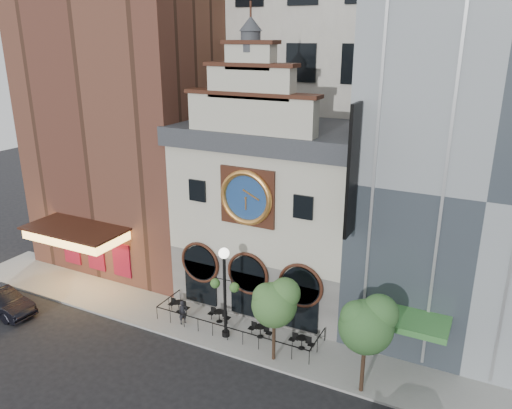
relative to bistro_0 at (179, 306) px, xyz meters
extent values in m
plane|color=black|center=(4.55, -2.58, -0.61)|extent=(120.00, 120.00, 0.00)
cube|color=gray|center=(4.55, -0.08, -0.54)|extent=(44.00, 5.00, 0.15)
cube|color=#605E5B|center=(4.55, 5.42, 1.54)|extent=(12.00, 8.00, 4.00)
cube|color=#B8B5A1|center=(4.55, 5.42, 7.04)|extent=(12.00, 8.00, 7.00)
cube|color=#2D3035|center=(4.55, 5.42, 11.14)|extent=(12.60, 8.60, 1.20)
cube|color=#391B11|center=(4.55, 1.34, 7.94)|extent=(3.60, 0.25, 3.60)
cylinder|color=navy|center=(4.55, 1.20, 7.94)|extent=(3.10, 0.12, 3.10)
torus|color=#EB9A45|center=(4.55, 1.12, 7.94)|extent=(3.46, 0.36, 3.46)
cylinder|color=#2D3035|center=(4.55, 1.82, 16.84)|extent=(1.10, 1.10, 1.10)
cone|color=#2D3035|center=(4.55, 1.82, 17.79)|extent=(1.30, 1.30, 0.80)
cube|color=brown|center=(-8.45, 7.42, 12.04)|extent=(14.00, 12.00, 25.00)
cube|color=#FFBF59|center=(-8.45, -0.28, 3.74)|extent=(7.00, 3.40, 0.70)
cube|color=#391B11|center=(-8.45, -0.28, 4.19)|extent=(7.40, 3.80, 0.15)
cube|color=maroon|center=(-8.45, 1.37, 1.54)|extent=(5.60, 0.15, 2.60)
cube|color=gray|center=(17.55, 7.42, 9.54)|extent=(14.00, 12.00, 20.00)
cube|color=#3D803A|center=(14.55, 0.22, 2.84)|extent=(4.50, 2.40, 0.35)
cube|color=black|center=(11.15, 0.42, 10.54)|extent=(0.18, 1.60, 7.00)
cube|color=beige|center=(4.55, 17.42, 19.39)|extent=(20.00, 16.00, 40.00)
cylinder|color=black|center=(0.00, 0.00, 0.28)|extent=(0.68, 0.68, 0.03)
cylinder|color=black|center=(0.00, 0.00, -0.09)|extent=(0.06, 0.06, 0.72)
cylinder|color=black|center=(3.04, 0.18, 0.28)|extent=(0.68, 0.68, 0.03)
cylinder|color=black|center=(3.04, 0.18, -0.09)|extent=(0.06, 0.06, 0.72)
cylinder|color=black|center=(6.19, -0.18, 0.28)|extent=(0.68, 0.68, 0.03)
cylinder|color=black|center=(6.19, -0.18, -0.09)|extent=(0.06, 0.06, 0.72)
cylinder|color=black|center=(8.90, -0.14, 0.28)|extent=(0.68, 0.68, 0.03)
cylinder|color=black|center=(8.90, -0.14, -0.09)|extent=(0.06, 0.06, 0.72)
imported|color=black|center=(-10.71, -5.27, 0.23)|extent=(5.18, 1.99, 1.68)
imported|color=black|center=(1.07, -1.03, 0.34)|extent=(0.61, 0.69, 1.60)
cylinder|color=black|center=(4.22, -1.02, 2.22)|extent=(0.19, 0.19, 5.36)
cylinder|color=black|center=(4.22, -1.02, -0.30)|extent=(0.47, 0.47, 0.32)
sphere|color=white|center=(4.22, -1.02, 5.12)|extent=(0.64, 0.64, 0.64)
sphere|color=#296026|center=(3.58, -1.05, 3.02)|extent=(0.60, 0.60, 0.60)
sphere|color=#296026|center=(4.86, -0.99, 3.02)|extent=(0.60, 0.60, 0.60)
cylinder|color=#382619|center=(7.84, -1.80, 0.90)|extent=(0.20, 0.20, 2.73)
sphere|color=#356227|center=(7.84, -1.80, 3.05)|extent=(2.54, 2.54, 2.54)
sphere|color=#356227|center=(8.33, -1.50, 3.73)|extent=(1.76, 1.76, 1.76)
sphere|color=#356227|center=(7.45, -1.99, 3.54)|extent=(1.56, 1.56, 1.56)
cylinder|color=#382619|center=(13.06, -2.18, 1.03)|extent=(0.21, 0.21, 2.98)
sphere|color=#285521|center=(13.06, -2.18, 3.37)|extent=(2.77, 2.77, 2.77)
sphere|color=#285521|center=(13.60, -1.86, 4.11)|extent=(1.92, 1.92, 1.92)
sphere|color=#285521|center=(12.64, -2.39, 3.90)|extent=(1.70, 1.70, 1.70)
camera|label=1|loc=(17.92, -23.94, 17.10)|focal=35.00mm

